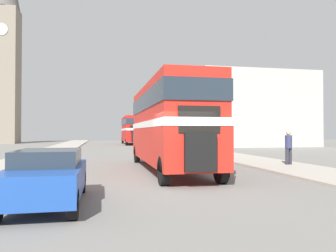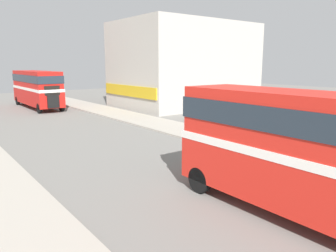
% 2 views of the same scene
% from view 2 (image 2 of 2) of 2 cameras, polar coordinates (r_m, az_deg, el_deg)
% --- Properties ---
extents(double_decker_bus, '(2.39, 10.56, 4.02)m').
position_cam_2_polar(double_decker_bus, '(10.51, 26.27, -3.94)').
color(double_decker_bus, red).
rests_on(double_decker_bus, ground_plane).
extents(bus_distant, '(2.54, 10.55, 4.06)m').
position_cam_2_polar(bus_distant, '(39.07, -21.90, 6.46)').
color(bus_distant, red).
rests_on(bus_distant, ground_plane).
extents(shop_building_block, '(15.18, 10.54, 9.39)m').
position_cam_2_polar(shop_building_block, '(38.83, 2.88, 10.56)').
color(shop_building_block, '#B2ADA3').
rests_on(shop_building_block, ground_plane).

